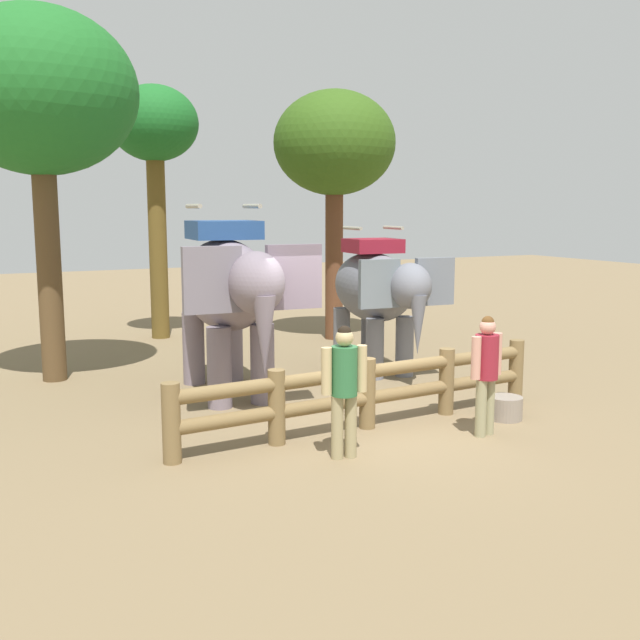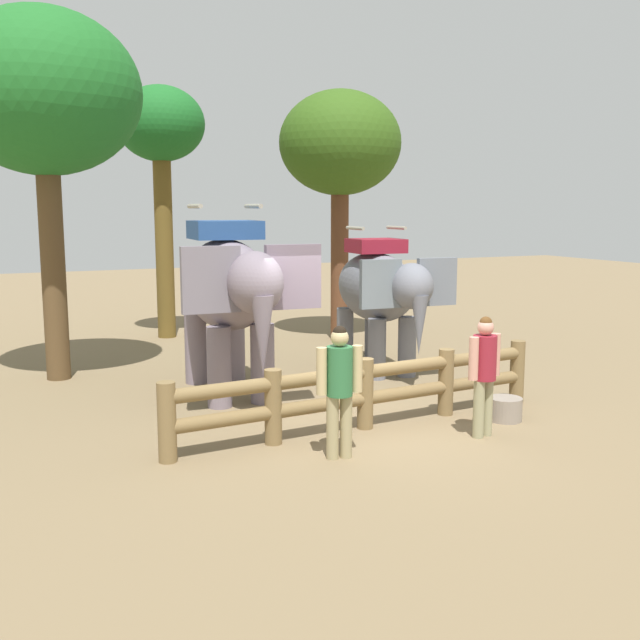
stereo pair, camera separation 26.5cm
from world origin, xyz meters
name	(u,v)px [view 2 (the right image)]	position (x,y,z in m)	size (l,w,h in m)	color
ground_plane	(363,427)	(0.00, 0.00, 0.00)	(60.00, 60.00, 0.00)	#7B6647
log_fence	(365,389)	(0.00, -0.06, 0.60)	(6.23, 0.71, 1.05)	brown
elephant_near_left	(230,290)	(-1.20, 2.61, 1.85)	(2.19, 3.84, 3.30)	slate
elephant_center	(380,291)	(2.06, 3.21, 1.61)	(1.91, 3.35, 2.87)	slate
tourist_woman_in_black	(484,368)	(1.34, -1.10, 1.00)	(0.60, 0.41, 1.73)	gray
tourist_man_in_blue	(340,382)	(-0.93, -1.08, 1.01)	(0.62, 0.38, 1.75)	tan
tree_far_left	(44,96)	(-3.80, 5.21, 5.22)	(3.50, 3.50, 6.78)	brown
tree_back_center	(161,136)	(-0.87, 8.90, 4.95)	(2.14, 2.14, 6.15)	brown
tree_far_right	(340,147)	(2.98, 6.88, 4.67)	(2.93, 2.93, 6.01)	brown
feed_bucket	(505,409)	(2.15, -0.59, 0.18)	(0.52, 0.52, 0.36)	gray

